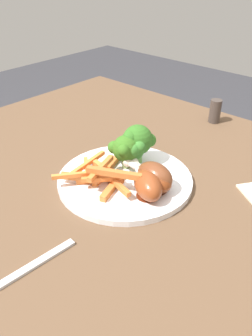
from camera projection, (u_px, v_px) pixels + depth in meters
dining_table at (109, 211)px, 0.77m from camera, size 0.97×0.89×0.70m
dinner_plate at (126, 179)px, 0.69m from camera, size 0.27×0.27×0.01m
broccoli_floret_front at (125, 149)px, 0.69m from camera, size 0.06×0.06×0.07m
broccoli_floret_middle at (133, 149)px, 0.70m from camera, size 0.06×0.05×0.07m
broccoli_floret_back at (138, 140)px, 0.71m from camera, size 0.06×0.07×0.08m
carrot_fries_pile at (101, 175)px, 0.66m from camera, size 0.16×0.16×0.04m
chicken_drumstick_near at (154, 178)px, 0.64m from camera, size 0.13×0.07×0.04m
chicken_drumstick_far at (153, 175)px, 0.64m from camera, size 0.12×0.06×0.05m
chicken_drumstick_extra at (147, 184)px, 0.63m from camera, size 0.13×0.10×0.05m
fork at (18, 274)px, 0.49m from camera, size 0.03×0.19×0.00m
pepper_shaker at (215, 111)px, 0.92m from camera, size 0.03×0.03×0.06m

